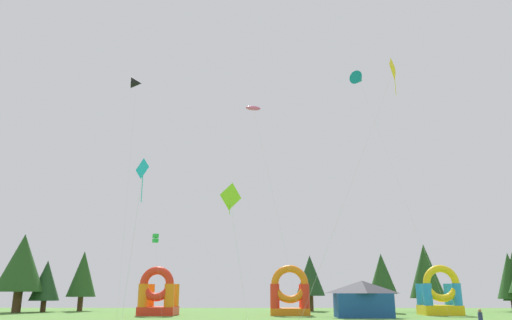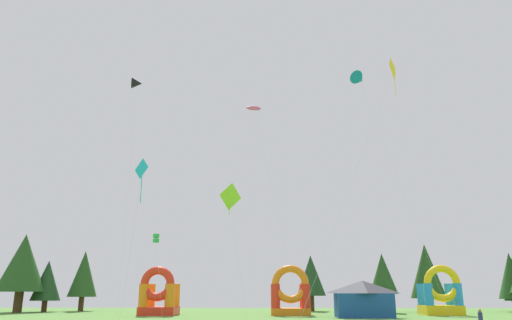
{
  "view_description": "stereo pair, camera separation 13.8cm",
  "coord_description": "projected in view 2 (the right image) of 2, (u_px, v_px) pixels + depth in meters",
  "views": [
    {
      "loc": [
        0.72,
        -27.64,
        2.74
      ],
      "look_at": [
        0.0,
        11.74,
        13.52
      ],
      "focal_mm": 33.81,
      "sensor_mm": 36.0,
      "label": 1
    },
    {
      "loc": [
        0.86,
        -27.64,
        2.74
      ],
      "look_at": [
        0.0,
        11.74,
        13.52
      ],
      "focal_mm": 33.81,
      "sensor_mm": 36.0,
      "label": 2
    }
  ],
  "objects": [
    {
      "name": "inflatable_red_slide",
      "position": [
        290.0,
        297.0,
        58.12
      ],
      "size": [
        4.67,
        3.86,
        5.85
      ],
      "color": "orange",
      "rests_on": "ground_plane"
    },
    {
      "name": "tree_row_4",
      "position": [
        311.0,
        276.0,
        71.0
      ],
      "size": [
        4.24,
        4.24,
        7.96
      ],
      "color": "#4C331E",
      "rests_on": "ground_plane"
    },
    {
      "name": "kite_teal_delta",
      "position": [
        359.0,
        79.0,
        59.18
      ],
      "size": [
        7.54,
        6.47,
        28.84
      ],
      "color": "#0C7F7A",
      "rests_on": "ground_plane"
    },
    {
      "name": "tree_row_3",
      "position": [
        84.0,
        274.0,
        71.28
      ],
      "size": [
        4.18,
        4.18,
        8.61
      ],
      "color": "#4C331E",
      "rests_on": "ground_plane"
    },
    {
      "name": "kite_green_box",
      "position": [
        156.0,
        238.0,
        52.96
      ],
      "size": [
        1.93,
        2.33,
        8.88
      ],
      "color": "green",
      "rests_on": "ground_plane"
    },
    {
      "name": "inflatable_blue_arch",
      "position": [
        441.0,
        297.0,
        58.44
      ],
      "size": [
        4.57,
        3.83,
        5.88
      ],
      "color": "yellow",
      "rests_on": "ground_plane"
    },
    {
      "name": "tree_row_1",
      "position": [
        23.0,
        263.0,
        67.04
      ],
      "size": [
        6.44,
        6.44,
        10.58
      ],
      "color": "#4C331E",
      "rests_on": "ground_plane"
    },
    {
      "name": "tree_row_6",
      "position": [
        426.0,
        271.0,
        66.78
      ],
      "size": [
        4.77,
        4.77,
        9.18
      ],
      "color": "#4C331E",
      "rests_on": "ground_plane"
    },
    {
      "name": "kite_yellow_diamond",
      "position": [
        395.0,
        70.0,
        35.3
      ],
      "size": [
        8.45,
        2.83,
        19.17
      ],
      "color": "yellow",
      "rests_on": "ground_plane"
    },
    {
      "name": "inflatable_yellow_castle",
      "position": [
        159.0,
        297.0,
        57.95
      ],
      "size": [
        4.3,
        4.45,
        5.68
      ],
      "color": "red",
      "rests_on": "ground_plane"
    },
    {
      "name": "person_near_camera",
      "position": [
        481.0,
        320.0,
        31.35
      ],
      "size": [
        0.4,
        0.4,
        1.64
      ],
      "rotation": [
        0.0,
        0.0,
        0.91
      ],
      "color": "black",
      "rests_on": "ground_plane"
    },
    {
      "name": "kite_lime_diamond",
      "position": [
        229.0,
        198.0,
        34.2
      ],
      "size": [
        2.19,
        1.29,
        9.88
      ],
      "color": "#8CD826",
      "rests_on": "ground_plane"
    },
    {
      "name": "tree_row_2",
      "position": [
        47.0,
        281.0,
        68.36
      ],
      "size": [
        4.05,
        4.05,
        7.05
      ],
      "color": "#4C331E",
      "rests_on": "ground_plane"
    },
    {
      "name": "kite_black_delta",
      "position": [
        137.0,
        83.0,
        60.11
      ],
      "size": [
        2.19,
        6.56,
        28.59
      ],
      "color": "black",
      "rests_on": "ground_plane"
    },
    {
      "name": "tree_row_7",
      "position": [
        511.0,
        276.0,
        68.67
      ],
      "size": [
        4.01,
        4.01,
        8.17
      ],
      "color": "#4C331E",
      "rests_on": "ground_plane"
    },
    {
      "name": "kite_pink_parafoil",
      "position": [
        254.0,
        109.0,
        54.96
      ],
      "size": [
        6.13,
        4.57,
        23.35
      ],
      "color": "#EA599E",
      "rests_on": "ground_plane"
    },
    {
      "name": "kite_cyan_diamond",
      "position": [
        143.0,
        172.0,
        26.51
      ],
      "size": [
        0.8,
        4.33,
        9.64
      ],
      "color": "#19B7CC",
      "rests_on": "ground_plane"
    },
    {
      "name": "tree_row_5",
      "position": [
        383.0,
        274.0,
        65.54
      ],
      "size": [
        3.73,
        3.73,
        7.81
      ],
      "color": "#4C331E",
      "rests_on": "ground_plane"
    },
    {
      "name": "festival_tent",
      "position": [
        363.0,
        299.0,
        53.11
      ],
      "size": [
        6.0,
        3.91,
        3.93
      ],
      "color": "#19478C",
      "rests_on": "ground_plane"
    }
  ]
}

